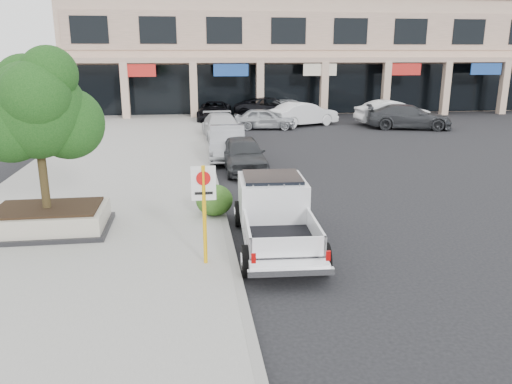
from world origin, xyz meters
TOP-DOWN VIEW (x-y plane):
  - ground at (0.00, 0.00)m, footprint 120.00×120.00m
  - sidewalk at (-5.50, 6.00)m, footprint 8.00×52.00m
  - curb at (-1.55, 6.00)m, footprint 0.20×52.00m
  - strip_mall at (8.00, 33.93)m, footprint 40.55×12.43m
  - planter at (-6.34, 2.37)m, footprint 3.20×2.20m
  - planter_tree at (-6.21, 2.53)m, footprint 2.90×2.55m
  - no_parking_sign at (-2.20, -0.35)m, footprint 0.55×0.09m
  - hedge at (-1.80, 3.14)m, footprint 1.10×0.99m
  - pickup_truck at (-0.35, 0.80)m, footprint 2.21×5.37m
  - curb_car_a at (-0.24, 9.44)m, footprint 1.83×4.29m
  - curb_car_b at (-0.70, 12.08)m, footprint 1.92×4.71m
  - curb_car_c at (-0.58, 17.55)m, footprint 2.30×5.09m
  - curb_car_d at (-0.55, 25.60)m, footprint 2.87×5.30m
  - lot_car_a at (2.46, 21.22)m, footprint 4.19×2.12m
  - lot_car_b at (5.36, 22.41)m, footprint 5.13×3.50m
  - lot_car_c at (11.87, 20.10)m, footprint 5.84×3.64m
  - lot_car_d at (3.85, 26.36)m, footprint 6.17×3.76m
  - lot_car_e at (5.44, 27.58)m, footprint 4.60×2.98m
  - lot_car_f at (11.61, 22.16)m, footprint 5.15×2.03m

SIDE VIEW (x-z plane):
  - ground at x=0.00m, z-range 0.00..0.00m
  - sidewalk at x=-5.50m, z-range 0.00..0.15m
  - curb at x=-1.55m, z-range 0.00..0.15m
  - planter at x=-6.34m, z-range 0.14..0.82m
  - hedge at x=-1.80m, z-range 0.15..1.08m
  - lot_car_a at x=2.46m, z-range 0.00..1.37m
  - curb_car_d at x=-0.55m, z-range 0.00..1.41m
  - curb_car_a at x=-0.24m, z-range 0.00..1.45m
  - curb_car_c at x=-0.58m, z-range 0.00..1.45m
  - lot_car_e at x=5.44m, z-range 0.00..1.46m
  - curb_car_b at x=-0.70m, z-range 0.00..1.52m
  - lot_car_c at x=11.87m, z-range 0.00..1.58m
  - lot_car_d at x=3.85m, z-range 0.00..1.60m
  - lot_car_b at x=5.36m, z-range 0.00..1.60m
  - pickup_truck at x=-0.35m, z-range 0.00..1.66m
  - lot_car_f at x=11.61m, z-range 0.00..1.67m
  - no_parking_sign at x=-2.20m, z-range 0.48..2.78m
  - planter_tree at x=-6.21m, z-range 1.41..5.41m
  - strip_mall at x=8.00m, z-range 0.00..9.50m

